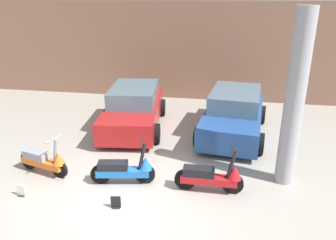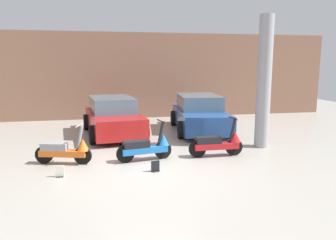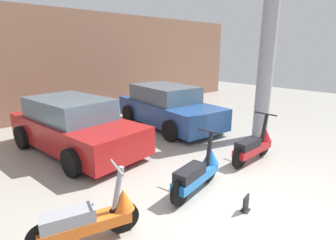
% 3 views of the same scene
% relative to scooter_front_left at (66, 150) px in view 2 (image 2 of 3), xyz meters
% --- Properties ---
extents(ground_plane, '(28.00, 28.00, 0.00)m').
position_rel_scooter_front_left_xyz_m(ground_plane, '(2.06, -0.60, -0.36)').
color(ground_plane, '#9E998E').
extents(wall_back, '(19.60, 0.12, 3.88)m').
position_rel_scooter_front_left_xyz_m(wall_back, '(2.06, 6.82, 1.58)').
color(wall_back, '#845B47').
rests_on(wall_back, ground_plane).
extents(scooter_front_left, '(1.41, 0.66, 1.01)m').
position_rel_scooter_front_left_xyz_m(scooter_front_left, '(0.00, 0.00, 0.00)').
color(scooter_front_left, black).
rests_on(scooter_front_left, ground_plane).
extents(scooter_front_right, '(1.47, 0.59, 1.03)m').
position_rel_scooter_front_left_xyz_m(scooter_front_right, '(2.04, -0.09, 0.01)').
color(scooter_front_right, black).
rests_on(scooter_front_right, ground_plane).
extents(scooter_front_center, '(1.51, 0.54, 1.05)m').
position_rel_scooter_front_left_xyz_m(scooter_front_center, '(3.99, -0.09, 0.02)').
color(scooter_front_center, black).
rests_on(scooter_front_center, ground_plane).
extents(car_rear_left, '(2.22, 4.04, 1.31)m').
position_rel_scooter_front_left_xyz_m(car_rear_left, '(1.29, 3.34, 0.27)').
color(car_rear_left, maroon).
rests_on(car_rear_left, ground_plane).
extents(car_rear_center, '(2.22, 4.07, 1.33)m').
position_rel_scooter_front_left_xyz_m(car_rear_center, '(4.48, 3.35, 0.28)').
color(car_rear_center, navy).
rests_on(car_rear_center, ground_plane).
extents(placard_near_left_scooter, '(0.20, 0.13, 0.26)m').
position_rel_scooter_front_left_xyz_m(placard_near_left_scooter, '(-0.04, -0.97, -0.24)').
color(placard_near_left_scooter, black).
rests_on(placard_near_left_scooter, ground_plane).
extents(placard_near_right_scooter, '(0.20, 0.15, 0.26)m').
position_rel_scooter_front_left_xyz_m(placard_near_right_scooter, '(2.11, -1.03, -0.24)').
color(placard_near_right_scooter, black).
rests_on(placard_near_right_scooter, ground_plane).
extents(support_column_side, '(0.42, 0.42, 3.88)m').
position_rel_scooter_front_left_xyz_m(support_column_side, '(5.62, 0.65, 1.58)').
color(support_column_side, '#99999E').
rests_on(support_column_side, ground_plane).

